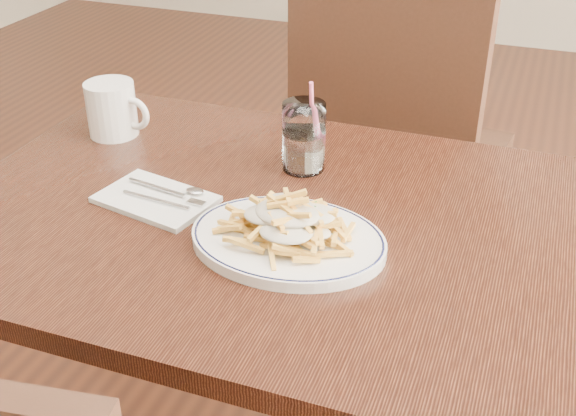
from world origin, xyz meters
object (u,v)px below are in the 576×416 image
at_px(chair_far, 395,137).
at_px(fries_plate, 288,240).
at_px(table, 290,252).
at_px(coffee_mug, 113,109).
at_px(water_glass, 304,141).
at_px(loaded_fries, 288,218).

relative_size(chair_far, fries_plate, 3.19).
xyz_separation_m(table, coffee_mug, (-0.46, 0.18, 0.13)).
height_order(fries_plate, water_glass, water_glass).
height_order(chair_far, coffee_mug, chair_far).
bearing_deg(table, coffee_mug, 158.39).
bearing_deg(chair_far, fries_plate, -90.21).
bearing_deg(water_glass, loaded_fries, -76.13).
bearing_deg(water_glass, fries_plate, -76.13).
bearing_deg(chair_far, water_glass, -97.21).
distance_m(loaded_fries, water_glass, 0.27).
bearing_deg(loaded_fries, fries_plate, -75.96).
xyz_separation_m(chair_far, coffee_mug, (-0.49, -0.53, 0.22)).
height_order(table, coffee_mug, coffee_mug).
relative_size(water_glass, coffee_mug, 1.25).
distance_m(table, water_glass, 0.22).
height_order(loaded_fries, coffee_mug, coffee_mug).
bearing_deg(table, chair_far, 87.35).
height_order(table, water_glass, water_glass).
bearing_deg(fries_plate, water_glass, 103.87).
xyz_separation_m(fries_plate, loaded_fries, (-0.00, 0.00, 0.04)).
bearing_deg(loaded_fries, coffee_mug, 150.74).
height_order(chair_far, water_glass, chair_far).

